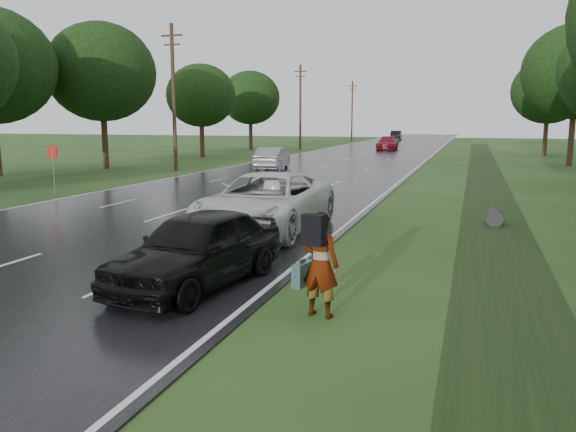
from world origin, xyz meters
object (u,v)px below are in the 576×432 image
(road_sign, at_px, (53,160))
(pedestrian, at_px, (319,263))
(white_pickup, at_px, (266,203))
(dark_sedan, at_px, (197,248))
(silver_sedan, at_px, (272,158))

(road_sign, distance_m, pedestrian, 20.96)
(white_pickup, relative_size, dark_sedan, 1.39)
(road_sign, distance_m, silver_sedan, 16.53)
(road_sign, relative_size, silver_sedan, 0.47)
(road_sign, xyz_separation_m, dark_sedan, (13.77, -11.75, -0.79))
(road_sign, height_order, silver_sedan, road_sign)
(road_sign, distance_m, white_pickup, 14.31)
(road_sign, height_order, pedestrian, road_sign)
(road_sign, xyz_separation_m, white_pickup, (13.07, -5.77, -0.68))
(dark_sedan, height_order, silver_sedan, dark_sedan)
(silver_sedan, bearing_deg, road_sign, 62.88)
(road_sign, bearing_deg, dark_sedan, -40.48)
(pedestrian, relative_size, silver_sedan, 0.40)
(dark_sedan, distance_m, silver_sedan, 28.46)
(road_sign, bearing_deg, silver_sedan, 70.04)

